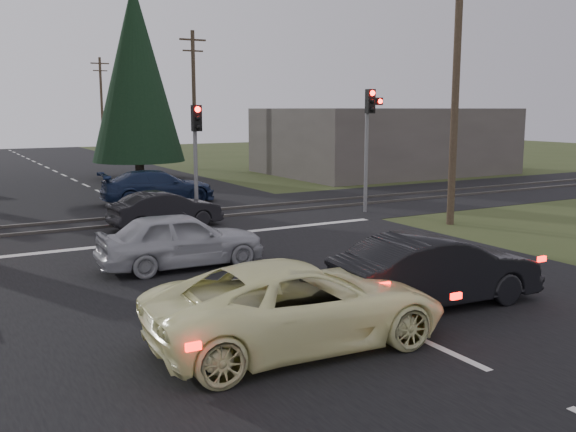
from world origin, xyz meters
TOP-DOWN VIEW (x-y plane):
  - ground at (0.00, 0.00)m, footprint 120.00×120.00m
  - road at (0.00, 10.00)m, footprint 14.00×100.00m
  - rail_corridor at (0.00, 12.00)m, footprint 120.00×8.00m
  - stop_line at (0.00, 8.20)m, footprint 13.00×0.35m
  - rail_near at (0.00, 11.20)m, footprint 120.00×0.12m
  - rail_far at (0.00, 12.80)m, footprint 120.00×0.12m
  - traffic_signal_right at (7.55, 9.47)m, footprint 0.68×0.48m
  - traffic_signal_center at (1.00, 10.68)m, footprint 0.32×0.48m
  - utility_pole_near at (8.50, 6.00)m, footprint 1.80×0.26m
  - utility_pole_mid at (8.50, 30.00)m, footprint 1.80×0.26m
  - utility_pole_far at (8.50, 55.00)m, footprint 1.80×0.26m
  - conifer_tree at (3.50, 26.00)m, footprint 5.20×5.20m
  - building_right at (18.00, 22.00)m, footprint 14.00×10.00m
  - cream_coupe at (-1.98, -1.39)m, footprint 5.28×2.64m
  - dark_hatchback at (1.62, -0.80)m, footprint 4.51×1.88m
  - silver_car at (-1.80, 4.76)m, footprint 4.22×1.84m
  - blue_sedan at (1.29, 15.95)m, footprint 4.93×2.31m
  - dark_car_far at (-0.35, 10.18)m, footprint 3.81×1.58m

SIDE VIEW (x-z plane):
  - ground at x=0.00m, z-range 0.00..0.00m
  - road at x=0.00m, z-range 0.00..0.01m
  - rail_corridor at x=0.00m, z-range 0.00..0.01m
  - stop_line at x=0.00m, z-range 0.01..0.01m
  - rail_near at x=0.00m, z-range 0.00..0.10m
  - rail_far at x=0.00m, z-range 0.00..0.10m
  - dark_car_far at x=-0.35m, z-range 0.00..1.23m
  - blue_sedan at x=1.29m, z-range 0.00..1.39m
  - silver_car at x=-1.80m, z-range 0.00..1.42m
  - cream_coupe at x=-1.98m, z-range 0.00..1.43m
  - dark_hatchback at x=1.62m, z-range 0.00..1.45m
  - building_right at x=18.00m, z-range 0.00..4.00m
  - traffic_signal_center at x=1.00m, z-range 0.76..4.86m
  - traffic_signal_right at x=7.55m, z-range 0.96..5.66m
  - utility_pole_near at x=8.50m, z-range 0.23..9.23m
  - utility_pole_mid at x=8.50m, z-range 0.23..9.23m
  - utility_pole_far at x=8.50m, z-range 0.23..9.23m
  - conifer_tree at x=3.50m, z-range 0.49..11.49m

